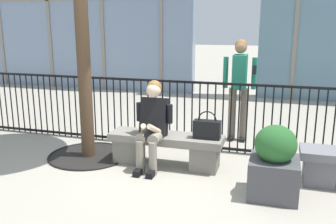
{
  "coord_description": "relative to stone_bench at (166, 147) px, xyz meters",
  "views": [
    {
      "loc": [
        1.45,
        -4.69,
        1.96
      ],
      "look_at": [
        0.0,
        0.1,
        0.75
      ],
      "focal_mm": 39.32,
      "sensor_mm": 36.0,
      "label": 1
    }
  ],
  "objects": [
    {
      "name": "ground_plane",
      "position": [
        0.0,
        0.0,
        -0.27
      ],
      "size": [
        60.0,
        60.0,
        0.0
      ],
      "primitive_type": "plane",
      "color": "#A8A091"
    },
    {
      "name": "plaza_railing",
      "position": [
        -0.0,
        0.8,
        0.28
      ],
      "size": [
        9.4,
        0.04,
        1.09
      ],
      "color": "black",
      "rests_on": "ground"
    },
    {
      "name": "stone_bench",
      "position": [
        0.0,
        0.0,
        0.0
      ],
      "size": [
        1.6,
        0.44,
        0.45
      ],
      "color": "gray",
      "rests_on": "ground"
    },
    {
      "name": "handbag_on_bench",
      "position": [
        0.58,
        -0.01,
        0.31
      ],
      "size": [
        0.36,
        0.15,
        0.38
      ],
      "color": "black",
      "rests_on": "stone_bench"
    },
    {
      "name": "planter",
      "position": [
        1.47,
        -0.56,
        0.12
      ],
      "size": [
        0.56,
        0.56,
        0.85
      ],
      "color": "#4C4C51",
      "rests_on": "ground"
    },
    {
      "name": "bystander_at_railing",
      "position": [
        0.83,
        1.47,
        0.73
      ],
      "size": [
        0.55,
        0.38,
        1.71
      ],
      "color": "#6B6051",
      "rests_on": "ground"
    },
    {
      "name": "seated_person_with_phone",
      "position": [
        -0.15,
        -0.13,
        0.38
      ],
      "size": [
        0.52,
        0.66,
        1.21
      ],
      "color": "gray",
      "rests_on": "ground"
    }
  ]
}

